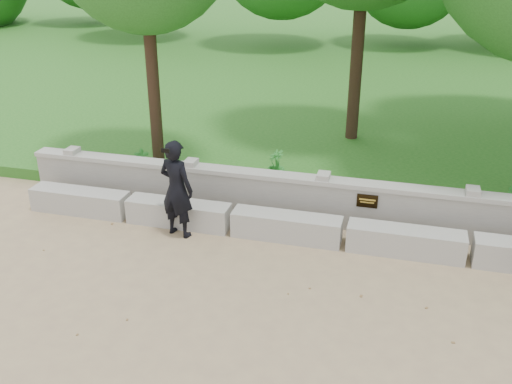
# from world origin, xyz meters

# --- Properties ---
(ground) EXTENTS (80.00, 80.00, 0.00)m
(ground) POSITION_xyz_m (0.00, 0.00, 0.00)
(ground) COLOR #9E8961
(ground) RESTS_ON ground
(lawn) EXTENTS (40.00, 22.00, 0.25)m
(lawn) POSITION_xyz_m (0.00, 14.00, 0.12)
(lawn) COLOR #1C5916
(lawn) RESTS_ON ground
(concrete_bench) EXTENTS (11.90, 0.45, 0.45)m
(concrete_bench) POSITION_xyz_m (0.00, 1.90, 0.22)
(concrete_bench) COLOR #AAA8A1
(concrete_bench) RESTS_ON ground
(parapet_wall) EXTENTS (12.50, 0.35, 0.90)m
(parapet_wall) POSITION_xyz_m (0.00, 2.60, 0.46)
(parapet_wall) COLOR #A09E97
(parapet_wall) RESTS_ON ground
(man_main) EXTENTS (0.72, 0.66, 1.75)m
(man_main) POSITION_xyz_m (-2.86, 1.56, 0.87)
(man_main) COLOR black
(man_main) RESTS_ON ground
(shrub_a) EXTENTS (0.37, 0.35, 0.59)m
(shrub_a) POSITION_xyz_m (-4.35, 3.30, 0.54)
(shrub_a) COLOR #2A7C2A
(shrub_a) RESTS_ON lawn
(shrub_d) EXTENTS (0.48, 0.48, 0.64)m
(shrub_d) POSITION_xyz_m (-1.65, 3.83, 0.57)
(shrub_d) COLOR #2A7C2A
(shrub_d) RESTS_ON lawn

